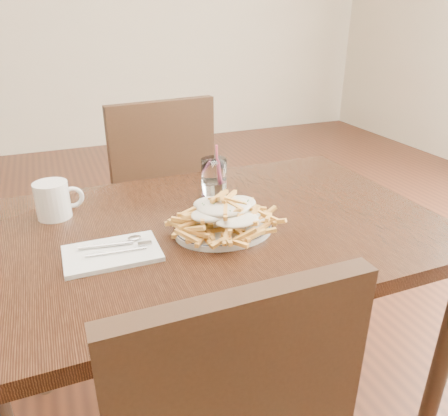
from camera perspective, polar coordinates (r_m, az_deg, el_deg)
name	(u,v)px	position (r m, az deg, el deg)	size (l,w,h in m)	color
floor	(219,416)	(1.67, -0.64, -25.57)	(7.00, 7.00, 0.00)	black
table	(218,247)	(1.23, -0.79, -5.15)	(1.20, 0.80, 0.75)	black
chair_far	(157,190)	(1.97, -8.71, 2.28)	(0.49, 0.49, 0.96)	black
fries_plate	(224,229)	(1.14, 0.00, -2.79)	(0.26, 0.23, 0.02)	silver
loaded_fries	(224,211)	(1.12, 0.00, -0.46)	(0.28, 0.23, 0.08)	gold
napkin	(112,253)	(1.07, -14.42, -5.74)	(0.22, 0.14, 0.01)	silver
cutlery	(111,249)	(1.07, -14.52, -5.22)	(0.18, 0.07, 0.01)	silver
water_glass	(214,181)	(1.33, -1.29, 3.52)	(0.08, 0.08, 0.17)	white
coffee_mug	(54,200)	(1.29, -21.36, 0.99)	(0.13, 0.09, 0.10)	silver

